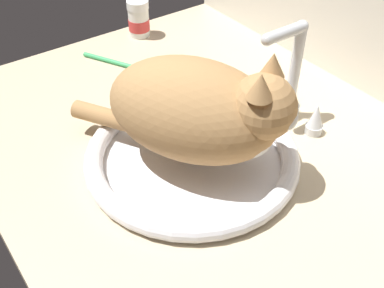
{
  "coord_description": "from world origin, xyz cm",
  "views": [
    {
      "loc": [
        41.49,
        -39.14,
        56.37
      ],
      "look_at": [
        -5.82,
        -4.78,
        7.0
      ],
      "focal_mm": 43.46,
      "sensor_mm": 36.0,
      "label": 1
    }
  ],
  "objects_px": {
    "faucet": "(290,83)",
    "cat": "(202,110)",
    "toothbrush": "(118,63)",
    "pill_bottle": "(139,19)",
    "sink_basin": "(192,156)"
  },
  "relations": [
    {
      "from": "toothbrush",
      "to": "pill_bottle",
      "type": "bearing_deg",
      "value": 130.14
    },
    {
      "from": "sink_basin",
      "to": "toothbrush",
      "type": "relative_size",
      "value": 2.22
    },
    {
      "from": "sink_basin",
      "to": "cat",
      "type": "relative_size",
      "value": 0.99
    },
    {
      "from": "toothbrush",
      "to": "cat",
      "type": "bearing_deg",
      "value": -6.88
    },
    {
      "from": "faucet",
      "to": "cat",
      "type": "relative_size",
      "value": 0.53
    },
    {
      "from": "cat",
      "to": "faucet",
      "type": "bearing_deg",
      "value": 94.04
    },
    {
      "from": "faucet",
      "to": "toothbrush",
      "type": "relative_size",
      "value": 1.2
    },
    {
      "from": "faucet",
      "to": "pill_bottle",
      "type": "relative_size",
      "value": 2.21
    },
    {
      "from": "faucet",
      "to": "sink_basin",
      "type": "bearing_deg",
      "value": -90.0
    },
    {
      "from": "sink_basin",
      "to": "pill_bottle",
      "type": "relative_size",
      "value": 4.08
    },
    {
      "from": "pill_bottle",
      "to": "faucet",
      "type": "bearing_deg",
      "value": 6.4
    },
    {
      "from": "cat",
      "to": "toothbrush",
      "type": "distance_m",
      "value": 0.39
    },
    {
      "from": "faucet",
      "to": "toothbrush",
      "type": "distance_m",
      "value": 0.4
    },
    {
      "from": "sink_basin",
      "to": "pill_bottle",
      "type": "bearing_deg",
      "value": 159.49
    },
    {
      "from": "faucet",
      "to": "cat",
      "type": "distance_m",
      "value": 0.21
    }
  ]
}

